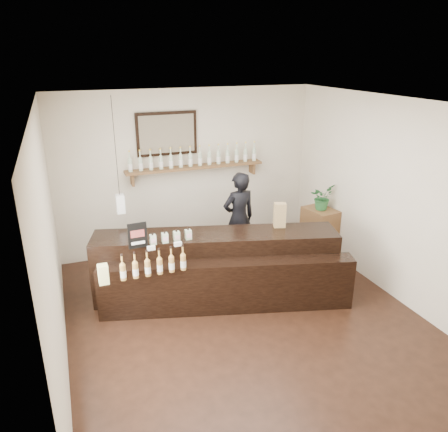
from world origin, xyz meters
name	(u,v)px	position (x,y,z in m)	size (l,w,h in m)	color
ground	(243,316)	(0.00, 0.00, 0.00)	(5.00, 5.00, 0.00)	black
room_shell	(245,196)	(0.00, 0.00, 1.70)	(5.00, 5.00, 5.00)	beige
back_wall_decor	(181,153)	(-0.14, 2.37, 1.75)	(2.66, 0.96, 1.69)	brown
counter	(219,270)	(-0.14, 0.57, 0.45)	(3.47, 1.82, 1.12)	black
promo_sign	(138,236)	(-1.24, 0.60, 1.13)	(0.25, 0.03, 0.34)	black
paper_bag	(280,215)	(0.81, 0.61, 1.14)	(0.19, 0.17, 0.36)	olive
tape_dispenser	(279,224)	(0.81, 0.60, 1.00)	(0.13, 0.06, 0.10)	#1A2CB7
side_cabinet	(319,232)	(2.00, 1.34, 0.42)	(0.50, 0.63, 0.83)	brown
potted_plant	(322,197)	(2.00, 1.34, 1.05)	(0.39, 0.34, 0.43)	#286430
shopkeeper	(239,213)	(0.57, 1.55, 0.89)	(0.65, 0.42, 1.77)	black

